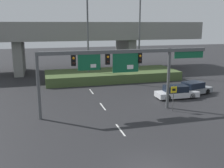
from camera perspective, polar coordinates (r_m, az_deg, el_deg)
name	(u,v)px	position (r m, az deg, el deg)	size (l,w,h in m)	color
lane_markings	(97,98)	(29.16, -3.39, -3.12)	(0.14, 20.80, 0.01)	silver
signal_gantry	(120,62)	(23.55, 1.81, 4.80)	(15.83, 0.44, 5.82)	#515456
speed_limit_sign	(173,95)	(25.17, 13.23, -2.30)	(0.60, 0.11, 2.44)	#4C4C4C
highway_light_pole_near	(88,20)	(37.61, -5.34, 13.66)	(0.70, 0.36, 16.34)	#515456
highway_light_pole_far	(140,14)	(42.00, 6.10, 14.83)	(0.70, 0.36, 18.19)	#515456
overpass_bridge	(74,36)	(46.05, -8.17, 10.30)	(43.32, 9.77, 8.34)	gray
grass_embankment	(112,75)	(38.94, 0.00, 1.96)	(19.32, 6.97, 1.25)	#42562D
parked_sedan_near_right	(176,92)	(29.95, 13.85, -1.74)	(4.72, 1.83, 1.43)	silver
parked_sedan_mid_right	(193,88)	(32.11, 17.31, -0.94)	(4.73, 2.83, 1.47)	gray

